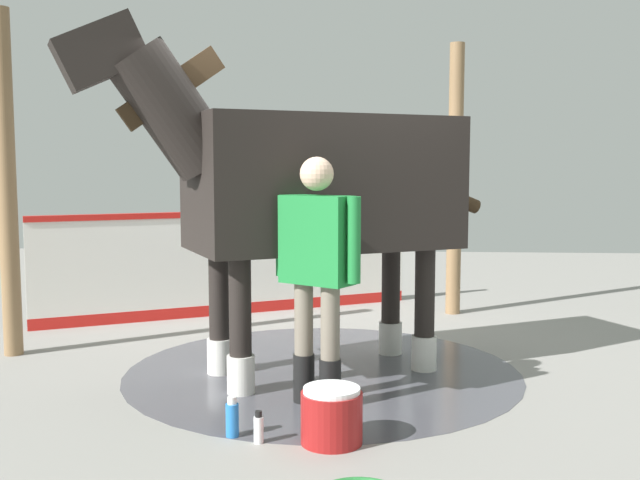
# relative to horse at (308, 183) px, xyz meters

# --- Properties ---
(ground_plane) EXTENTS (16.00, 16.00, 0.02)m
(ground_plane) POSITION_rel_horse_xyz_m (0.36, -0.19, -1.51)
(ground_plane) COLOR gray
(wet_patch) EXTENTS (3.14, 3.14, 0.00)m
(wet_patch) POSITION_rel_horse_xyz_m (0.06, -0.11, -1.50)
(wet_patch) COLOR #4C4C54
(wet_patch) RESTS_ON ground
(barrier_wall) EXTENTS (2.02, 3.81, 1.14)m
(barrier_wall) POSITION_rel_horse_xyz_m (2.28, 1.03, -0.97)
(barrier_wall) COLOR white
(barrier_wall) RESTS_ON ground
(roof_post_near) EXTENTS (0.16, 0.16, 2.95)m
(roof_post_near) POSITION_rel_horse_xyz_m (0.41, 2.61, -0.03)
(roof_post_near) COLOR olive
(roof_post_near) RESTS_ON ground
(roof_post_far) EXTENTS (0.16, 0.16, 2.95)m
(roof_post_far) POSITION_rel_horse_xyz_m (2.48, -1.41, -0.03)
(roof_post_far) COLOR olive
(roof_post_far) RESTS_ON ground
(horse) EXTENTS (1.94, 3.14, 2.68)m
(horse) POSITION_rel_horse_xyz_m (0.00, 0.00, 0.00)
(horse) COLOR black
(horse) RESTS_ON ground
(handler) EXTENTS (0.44, 0.60, 1.70)m
(handler) POSITION_rel_horse_xyz_m (-0.75, -0.12, -0.52)
(handler) COLOR black
(handler) RESTS_ON ground
(wash_bucket) EXTENTS (0.37, 0.37, 0.34)m
(wash_bucket) POSITION_rel_horse_xyz_m (-1.45, -0.26, -1.34)
(wash_bucket) COLOR maroon
(wash_bucket) RESTS_ON ground
(bottle_shampoo) EXTENTS (0.06, 0.06, 0.19)m
(bottle_shampoo) POSITION_rel_horse_xyz_m (-1.48, 0.17, -1.41)
(bottle_shampoo) COLOR white
(bottle_shampoo) RESTS_ON ground
(bottle_spray) EXTENTS (0.08, 0.08, 0.25)m
(bottle_spray) POSITION_rel_horse_xyz_m (-1.39, 0.35, -1.39)
(bottle_spray) COLOR blue
(bottle_spray) RESTS_ON ground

